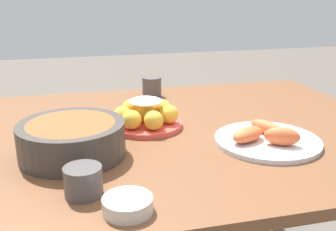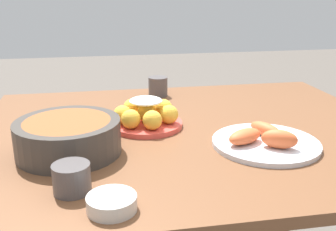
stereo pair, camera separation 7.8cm
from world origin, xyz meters
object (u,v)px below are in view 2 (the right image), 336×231
at_px(cup_near, 158,87).
at_px(cake_plate, 146,115).
at_px(cup_far, 72,178).
at_px(seafood_platter, 264,141).
at_px(serving_bowl, 68,136).
at_px(sauce_bowl, 112,202).
at_px(dining_table, 190,156).

bearing_deg(cup_near, cake_plate, 75.14).
xyz_separation_m(cup_near, cup_far, (0.31, 0.75, -0.01)).
bearing_deg(seafood_platter, serving_bowl, -5.15).
relative_size(seafood_platter, cup_near, 3.86).
bearing_deg(cake_plate, seafood_platter, 144.14).
xyz_separation_m(cake_plate, cup_near, (-0.09, -0.36, 0.00)).
bearing_deg(sauce_bowl, serving_bowl, -71.79).
height_order(serving_bowl, sauce_bowl, serving_bowl).
height_order(cake_plate, seafood_platter, cake_plate).
distance_m(cup_near, cup_far, 0.81).
relative_size(serving_bowl, cup_far, 3.37).
xyz_separation_m(dining_table, cup_near, (0.04, -0.40, 0.13)).
bearing_deg(cup_far, cup_near, -112.26).
bearing_deg(cup_far, seafood_platter, -162.07).
bearing_deg(cake_plate, serving_bowl, 37.09).
xyz_separation_m(seafood_platter, cup_near, (0.21, -0.58, 0.02)).
xyz_separation_m(serving_bowl, sauce_bowl, (-0.10, 0.31, -0.03)).
relative_size(sauce_bowl, cup_far, 1.23).
height_order(sauce_bowl, cup_far, cup_far).
distance_m(sauce_bowl, cup_near, 0.87).
xyz_separation_m(sauce_bowl, seafood_platter, (-0.44, -0.26, -0.00)).
bearing_deg(cake_plate, cup_near, -104.86).
distance_m(seafood_platter, cup_far, 0.55).
bearing_deg(cup_near, seafood_platter, 110.22).
distance_m(sauce_bowl, seafood_platter, 0.51).
height_order(dining_table, cake_plate, cake_plate).
bearing_deg(serving_bowl, dining_table, -160.45).
relative_size(dining_table, cake_plate, 5.74).
xyz_separation_m(dining_table, seafood_platter, (-0.17, 0.18, 0.11)).
distance_m(sauce_bowl, cup_far, 0.12).
relative_size(dining_table, seafood_platter, 4.42).
xyz_separation_m(seafood_platter, cup_far, (0.52, 0.17, 0.02)).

